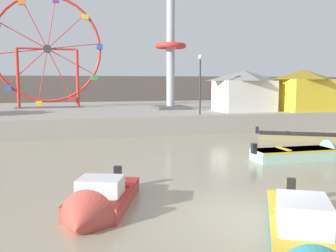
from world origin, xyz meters
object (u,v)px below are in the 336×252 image
motorboat_seafoam (307,153)px  promenade_lamp_near (200,76)px  motorboat_faded_red (97,204)px  carnival_booth_white_ticket (244,90)px  motorboat_teal_painted (304,242)px  carnival_booth_yellow_awning (303,89)px  motorboat_olive_wood (317,137)px  drop_tower_steel_tower (171,53)px  ferris_wheel_red_frame (47,51)px

motorboat_seafoam → promenade_lamp_near: size_ratio=1.16×
motorboat_faded_red → promenade_lamp_near: bearing=171.7°
motorboat_seafoam → carnival_booth_white_ticket: (3.18, 12.43, 2.65)m
motorboat_teal_painted → carnival_booth_yellow_awning: carnival_booth_yellow_awning is taller
motorboat_seafoam → motorboat_olive_wood: motorboat_seafoam is taller
carnival_booth_white_ticket → motorboat_seafoam: bearing=-106.2°
drop_tower_steel_tower → carnival_booth_yellow_awning: size_ratio=2.54×
motorboat_teal_painted → carnival_booth_yellow_awning: size_ratio=1.30×
drop_tower_steel_tower → carnival_booth_white_ticket: size_ratio=2.32×
promenade_lamp_near → carnival_booth_white_ticket: bearing=23.4°
motorboat_olive_wood → promenade_lamp_near: size_ratio=1.38×
motorboat_olive_wood → ferris_wheel_red_frame: 23.59m
carnival_booth_yellow_awning → promenade_lamp_near: size_ratio=1.05×
motorboat_teal_painted → promenade_lamp_near: (5.10, 19.11, 3.65)m
ferris_wheel_red_frame → carnival_booth_white_ticket: (14.83, -8.71, -3.34)m
motorboat_faded_red → carnival_booth_white_ticket: bearing=164.1°
ferris_wheel_red_frame → drop_tower_steel_tower: size_ratio=0.89×
motorboat_faded_red → motorboat_olive_wood: size_ratio=0.76×
carnival_booth_yellow_awning → motorboat_faded_red: bearing=-140.0°
motorboat_teal_painted → carnival_booth_white_ticket: (9.57, 21.05, 2.59)m
motorboat_teal_painted → motorboat_seafoam: bearing=173.1°
motorboat_faded_red → promenade_lamp_near: promenade_lamp_near is taller
motorboat_teal_painted → motorboat_olive_wood: 16.92m
drop_tower_steel_tower → motorboat_faded_red: bearing=-111.6°
motorboat_teal_painted → ferris_wheel_red_frame: size_ratio=0.58×
motorboat_faded_red → motorboat_olive_wood: 17.09m
motorboat_seafoam → motorboat_faded_red: bearing=-152.6°
motorboat_faded_red → motorboat_olive_wood: (14.23, 9.47, -0.05)m
motorboat_seafoam → ferris_wheel_red_frame: ferris_wheel_red_frame is taller
ferris_wheel_red_frame → carnival_booth_yellow_awning: size_ratio=2.26×
motorboat_olive_wood → promenade_lamp_near: bearing=163.6°
motorboat_teal_painted → promenade_lamp_near: size_ratio=1.37×
motorboat_seafoam → carnival_booth_white_ticket: carnival_booth_white_ticket is taller
drop_tower_steel_tower → motorboat_teal_painted: bearing=-100.7°
carnival_booth_yellow_awning → carnival_booth_white_ticket: (-4.80, 0.81, -0.05)m
motorboat_olive_wood → carnival_booth_white_ticket: carnival_booth_white_ticket is taller
motorboat_olive_wood → carnival_booth_yellow_awning: (3.87, 6.96, 2.74)m
motorboat_teal_painted → motorboat_seafoam: motorboat_teal_painted is taller
motorboat_teal_painted → motorboat_seafoam: 10.73m
motorboat_seafoam → promenade_lamp_near: 11.20m
drop_tower_steel_tower → carnival_booth_yellow_awning: 11.27m
motorboat_teal_painted → drop_tower_steel_tower: drop_tower_steel_tower is taller
carnival_booth_yellow_awning → carnival_booth_white_ticket: bearing=168.2°
motorboat_seafoam → carnival_booth_yellow_awning: carnival_booth_yellow_awning is taller
drop_tower_steel_tower → carnival_booth_white_ticket: drop_tower_steel_tower is taller
motorboat_olive_wood → ferris_wheel_red_frame: ferris_wheel_red_frame is taller
motorboat_faded_red → promenade_lamp_near: (8.83, 15.31, 3.70)m
carnival_booth_yellow_awning → promenade_lamp_near: 9.39m
motorboat_teal_painted → carnival_booth_white_ticket: 23.26m
motorboat_faded_red → carnival_booth_yellow_awning: size_ratio=1.00×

